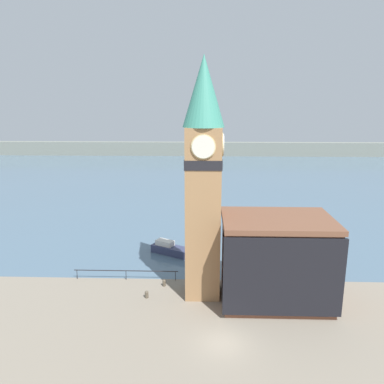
{
  "coord_description": "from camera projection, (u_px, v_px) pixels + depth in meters",
  "views": [
    {
      "loc": [
        -1.63,
        -26.9,
        19.12
      ],
      "look_at": [
        -2.73,
        6.12,
        11.22
      ],
      "focal_mm": 35.0,
      "sensor_mm": 36.0,
      "label": 1
    }
  ],
  "objects": [
    {
      "name": "ground_plane",
      "position": [
        223.0,
        343.0,
        30.54
      ],
      "size": [
        160.0,
        160.0,
        0.0
      ],
      "primitive_type": "plane",
      "color": "gray"
    },
    {
      "name": "water",
      "position": [
        210.0,
        176.0,
        99.75
      ],
      "size": [
        160.0,
        120.0,
        0.0
      ],
      "color": "slate",
      "rests_on": "ground_plane"
    },
    {
      "name": "far_shoreline",
      "position": [
        209.0,
        149.0,
        138.05
      ],
      "size": [
        180.0,
        3.0,
        5.0
      ],
      "color": "gray",
      "rests_on": "water"
    },
    {
      "name": "pier_railing",
      "position": [
        126.0,
        272.0,
        41.29
      ],
      "size": [
        11.57,
        0.08,
        1.09
      ],
      "color": "#232328",
      "rests_on": "ground_plane"
    },
    {
      "name": "clock_tower",
      "position": [
        203.0,
        175.0,
        35.63
      ],
      "size": [
        3.89,
        3.89,
        23.37
      ],
      "color": "#9E754C",
      "rests_on": "ground_plane"
    },
    {
      "name": "pier_building",
      "position": [
        276.0,
        260.0,
        36.33
      ],
      "size": [
        10.62,
        7.72,
        8.49
      ],
      "color": "brown",
      "rests_on": "ground_plane"
    },
    {
      "name": "boat_near",
      "position": [
        170.0,
        249.0,
        48.51
      ],
      "size": [
        5.46,
        4.02,
        1.66
      ],
      "rotation": [
        0.0,
        0.0,
        -0.49
      ],
      "color": "#333856",
      "rests_on": "water"
    },
    {
      "name": "mooring_bollard_near",
      "position": [
        147.0,
        294.0,
        37.55
      ],
      "size": [
        0.37,
        0.37,
        0.76
      ],
      "color": "brown",
      "rests_on": "ground_plane"
    },
    {
      "name": "mooring_bollard_far",
      "position": [
        164.0,
        283.0,
        39.97
      ],
      "size": [
        0.37,
        0.37,
        0.74
      ],
      "color": "brown",
      "rests_on": "ground_plane"
    }
  ]
}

